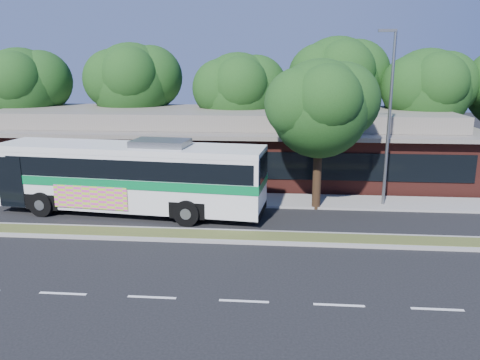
{
  "coord_description": "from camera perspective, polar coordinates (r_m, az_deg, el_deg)",
  "views": [
    {
      "loc": [
        4.04,
        -18.54,
        7.32
      ],
      "look_at": [
        2.18,
        3.1,
        2.0
      ],
      "focal_mm": 35.0,
      "sensor_mm": 36.0,
      "label": 1
    }
  ],
  "objects": [
    {
      "name": "tree_bg_a",
      "position": [
        38.51,
        -24.43,
        10.4
      ],
      "size": [
        6.47,
        5.8,
        8.63
      ],
      "color": "black",
      "rests_on": "ground"
    },
    {
      "name": "sidewalk_tree",
      "position": [
        24.15,
        10.53,
        8.81
      ],
      "size": [
        5.52,
        4.95,
        7.69
      ],
      "color": "black",
      "rests_on": "ground"
    },
    {
      "name": "tree_bg_c",
      "position": [
        33.82,
        0.45,
        10.84
      ],
      "size": [
        6.24,
        5.6,
        8.26
      ],
      "color": "black",
      "rests_on": "ground"
    },
    {
      "name": "tree_bg_e",
      "position": [
        35.28,
        22.4,
        10.19
      ],
      "size": [
        6.47,
        5.8,
        8.5
      ],
      "color": "black",
      "rests_on": "ground"
    },
    {
      "name": "transit_bus",
      "position": [
        24.09,
        -13.12,
        0.94
      ],
      "size": [
        13.78,
        4.34,
        3.81
      ],
      "rotation": [
        0.0,
        0.0,
        -0.11
      ],
      "color": "silver",
      "rests_on": "ground"
    },
    {
      "name": "median_strip",
      "position": [
        20.86,
        -6.61,
        -6.65
      ],
      "size": [
        26.0,
        1.1,
        0.15
      ],
      "primitive_type": "cube",
      "color": "#394A1F",
      "rests_on": "ground"
    },
    {
      "name": "lamp_post",
      "position": [
        25.27,
        17.69,
        7.64
      ],
      "size": [
        0.93,
        0.18,
        9.07
      ],
      "color": "slate",
      "rests_on": "ground"
    },
    {
      "name": "sedan",
      "position": [
        31.37,
        -25.28,
        0.3
      ],
      "size": [
        5.28,
        2.81,
        1.46
      ],
      "primitive_type": "imported",
      "rotation": [
        0.0,
        0.0,
        1.73
      ],
      "color": "silver",
      "rests_on": "ground"
    },
    {
      "name": "tree_bg_b",
      "position": [
        36.29,
        -12.33,
        11.6
      ],
      "size": [
        6.69,
        6.0,
        9.0
      ],
      "color": "black",
      "rests_on": "ground"
    },
    {
      "name": "plaza_building",
      "position": [
        32.21,
        -2.36,
        4.48
      ],
      "size": [
        33.2,
        11.2,
        4.45
      ],
      "color": "#4F1E18",
      "rests_on": "ground"
    },
    {
      "name": "ground",
      "position": [
        20.34,
        -6.94,
        -7.44
      ],
      "size": [
        120.0,
        120.0,
        0.0
      ],
      "primitive_type": "plane",
      "color": "black",
      "rests_on": "ground"
    },
    {
      "name": "tree_bg_d",
      "position": [
        34.98,
        12.43,
        11.98
      ],
      "size": [
        6.91,
        6.2,
        9.37
      ],
      "color": "black",
      "rests_on": "ground"
    },
    {
      "name": "sidewalk",
      "position": [
        26.29,
        -4.12,
        -2.3
      ],
      "size": [
        44.0,
        2.6,
        0.12
      ],
      "primitive_type": "cube",
      "color": "gray",
      "rests_on": "ground"
    }
  ]
}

